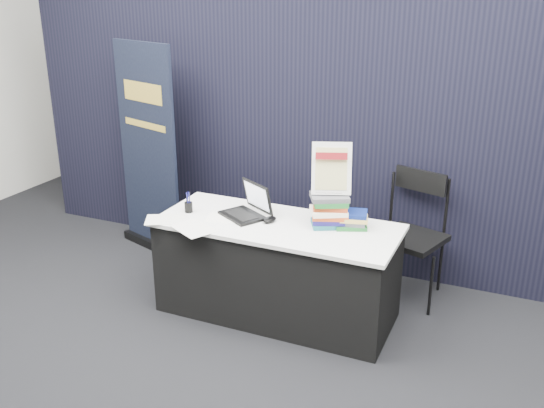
{
  "coord_description": "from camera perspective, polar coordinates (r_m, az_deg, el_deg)",
  "views": [
    {
      "loc": [
        1.64,
        -3.25,
        2.44
      ],
      "look_at": [
        -0.04,
        0.55,
        0.9
      ],
      "focal_mm": 40.0,
      "sensor_mm": 36.0,
      "label": 1
    }
  ],
  "objects": [
    {
      "name": "brochure_right",
      "position": [
        4.58,
        -4.46,
        -1.32
      ],
      "size": [
        0.31,
        0.25,
        0.0
      ],
      "primitive_type": "cube",
      "rotation": [
        0.0,
        0.0,
        0.25
      ],
      "color": "white",
      "rests_on": "display_table"
    },
    {
      "name": "book_stack_tall",
      "position": [
        4.4,
        5.36,
        -0.6
      ],
      "size": [
        0.31,
        0.28,
        0.24
      ],
      "rotation": [
        0.0,
        0.0,
        0.43
      ],
      "color": "#1C606A",
      "rests_on": "display_table"
    },
    {
      "name": "mouse",
      "position": [
        4.49,
        -0.23,
        -1.47
      ],
      "size": [
        0.11,
        0.14,
        0.04
      ],
      "primitive_type": "ellipsoid",
      "rotation": [
        0.0,
        0.0,
        -0.27
      ],
      "color": "black",
      "rests_on": "display_table"
    },
    {
      "name": "drape_partition",
      "position": [
        5.27,
        5.06,
        6.68
      ],
      "size": [
        6.0,
        0.08,
        2.4
      ],
      "primitive_type": "cube",
      "color": "black",
      "rests_on": "floor"
    },
    {
      "name": "pen_cup",
      "position": [
        4.72,
        -7.86,
        -0.3
      ],
      "size": [
        0.08,
        0.08,
        0.08
      ],
      "primitive_type": "cylinder",
      "rotation": [
        0.0,
        0.0,
        0.37
      ],
      "color": "black",
      "rests_on": "display_table"
    },
    {
      "name": "book_stack_short",
      "position": [
        4.42,
        7.56,
        -1.47
      ],
      "size": [
        0.25,
        0.22,
        0.12
      ],
      "rotation": [
        0.0,
        0.0,
        0.33
      ],
      "color": "#1A6326",
      "rests_on": "display_table"
    },
    {
      "name": "pullup_banner",
      "position": [
        5.7,
        -11.53,
        3.88
      ],
      "size": [
        0.81,
        0.36,
        1.94
      ],
      "rotation": [
        0.0,
        0.0,
        -0.32
      ],
      "color": "black",
      "rests_on": "floor"
    },
    {
      "name": "brochure_left",
      "position": [
        4.61,
        -9.94,
        -1.44
      ],
      "size": [
        0.37,
        0.33,
        0.0
      ],
      "primitive_type": "cube",
      "rotation": [
        0.0,
        0.0,
        0.48
      ],
      "color": "silver",
      "rests_on": "display_table"
    },
    {
      "name": "display_table",
      "position": [
        4.62,
        0.46,
        -6.13
      ],
      "size": [
        1.8,
        0.75,
        0.75
      ],
      "color": "black",
      "rests_on": "floor"
    },
    {
      "name": "brochure_mid",
      "position": [
        4.41,
        -7.4,
        -2.29
      ],
      "size": [
        0.39,
        0.35,
        0.0
      ],
      "primitive_type": "cube",
      "rotation": [
        0.0,
        0.0,
        -0.49
      ],
      "color": "white",
      "rests_on": "display_table"
    },
    {
      "name": "wall_back",
      "position": [
        7.46,
        11.43,
        14.7
      ],
      "size": [
        8.0,
        0.02,
        3.5
      ],
      "primitive_type": "cube",
      "color": "beige",
      "rests_on": "floor"
    },
    {
      "name": "info_sign",
      "position": [
        4.33,
        5.62,
        3.28
      ],
      "size": [
        0.3,
        0.2,
        0.39
      ],
      "rotation": [
        0.0,
        0.0,
        0.36
      ],
      "color": "black",
      "rests_on": "book_stack_tall"
    },
    {
      "name": "laptop",
      "position": [
        4.61,
        -2.58,
        -0.35
      ],
      "size": [
        0.41,
        0.41,
        0.25
      ],
      "rotation": [
        0.0,
        0.0,
        -0.53
      ],
      "color": "black",
      "rests_on": "display_table"
    },
    {
      "name": "stacking_chair",
      "position": [
        4.94,
        13.08,
        -2.48
      ],
      "size": [
        0.58,
        0.59,
        1.02
      ],
      "rotation": [
        0.0,
        0.0,
        -0.31
      ],
      "color": "black",
      "rests_on": "floor"
    },
    {
      "name": "floor",
      "position": [
        4.38,
        -2.49,
        -13.49
      ],
      "size": [
        8.0,
        8.0,
        0.0
      ],
      "primitive_type": "plane",
      "color": "black",
      "rests_on": "ground"
    }
  ]
}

